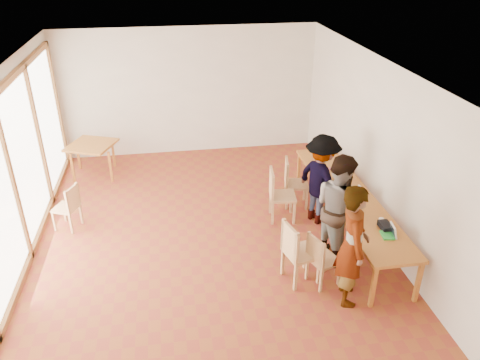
% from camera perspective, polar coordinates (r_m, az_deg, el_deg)
% --- Properties ---
extents(ground, '(8.00, 8.00, 0.00)m').
position_cam_1_polar(ground, '(8.28, -3.98, -7.47)').
color(ground, maroon).
rests_on(ground, ground).
extents(wall_back, '(6.00, 0.10, 3.00)m').
position_cam_1_polar(wall_back, '(11.26, -6.28, 10.63)').
color(wall_back, beige).
rests_on(wall_back, ground).
extents(wall_right, '(0.10, 8.00, 3.00)m').
position_cam_1_polar(wall_right, '(8.29, 16.80, 3.30)').
color(wall_right, beige).
rests_on(wall_right, ground).
extents(window_wall, '(0.10, 8.00, 3.00)m').
position_cam_1_polar(window_wall, '(7.89, -26.27, 0.27)').
color(window_wall, white).
rests_on(window_wall, ground).
extents(ceiling, '(6.00, 8.00, 0.04)m').
position_cam_1_polar(ceiling, '(7.00, -4.80, 13.24)').
color(ceiling, white).
rests_on(ceiling, wall_back).
extents(communal_table, '(0.80, 4.00, 0.75)m').
position_cam_1_polar(communal_table, '(8.40, 13.13, -1.99)').
color(communal_table, '#B77928').
rests_on(communal_table, ground).
extents(side_table, '(0.90, 0.90, 0.75)m').
position_cam_1_polar(side_table, '(10.70, -17.63, 3.81)').
color(side_table, '#B77928').
rests_on(side_table, ground).
extents(chair_near, '(0.52, 0.52, 0.46)m').
position_cam_1_polar(chair_near, '(7.13, 9.70, -9.03)').
color(chair_near, tan).
rests_on(chair_near, ground).
extents(chair_mid, '(0.58, 0.58, 0.54)m').
position_cam_1_polar(chair_mid, '(7.09, 6.81, -8.11)').
color(chair_mid, tan).
rests_on(chair_mid, ground).
extents(chair_far, '(0.52, 0.52, 0.53)m').
position_cam_1_polar(chair_far, '(8.60, 4.54, -1.21)').
color(chair_far, tan).
rests_on(chair_far, ground).
extents(chair_empty, '(0.52, 0.52, 0.51)m').
position_cam_1_polar(chair_empty, '(9.10, 6.29, 0.23)').
color(chair_empty, tan).
rests_on(chair_empty, ground).
extents(chair_spare, '(0.52, 0.52, 0.45)m').
position_cam_1_polar(chair_spare, '(8.88, -20.10, -2.65)').
color(chair_spare, tan).
rests_on(chair_spare, ground).
extents(person_near, '(0.57, 0.75, 1.86)m').
position_cam_1_polar(person_near, '(6.74, 13.55, -7.75)').
color(person_near, gray).
rests_on(person_near, ground).
extents(person_mid, '(0.91, 1.04, 1.83)m').
position_cam_1_polar(person_mid, '(7.61, 11.98, -3.30)').
color(person_mid, gray).
rests_on(person_mid, ground).
extents(person_far, '(1.01, 1.26, 1.70)m').
position_cam_1_polar(person_far, '(8.55, 9.86, 0.05)').
color(person_far, gray).
rests_on(person_far, ground).
extents(laptop_near, '(0.23, 0.26, 0.20)m').
position_cam_1_polar(laptop_near, '(7.38, 17.85, -6.15)').
color(laptop_near, green).
rests_on(laptop_near, communal_table).
extents(laptop_mid, '(0.23, 0.25, 0.19)m').
position_cam_1_polar(laptop_mid, '(8.30, 14.40, -1.72)').
color(laptop_mid, green).
rests_on(laptop_mid, communal_table).
extents(laptop_far, '(0.23, 0.26, 0.21)m').
position_cam_1_polar(laptop_far, '(8.73, 12.64, 0.06)').
color(laptop_far, green).
rests_on(laptop_far, communal_table).
extents(yellow_mug, '(0.15, 0.15, 0.09)m').
position_cam_1_polar(yellow_mug, '(8.91, 11.68, 0.65)').
color(yellow_mug, yellow).
rests_on(yellow_mug, communal_table).
extents(green_bottle, '(0.07, 0.07, 0.28)m').
position_cam_1_polar(green_bottle, '(9.45, 10.35, 3.02)').
color(green_bottle, '#176633').
rests_on(green_bottle, communal_table).
extents(clear_glass, '(0.07, 0.07, 0.09)m').
position_cam_1_polar(clear_glass, '(9.40, 9.76, 2.30)').
color(clear_glass, silver).
rests_on(clear_glass, communal_table).
extents(condiment_cup, '(0.08, 0.08, 0.06)m').
position_cam_1_polar(condiment_cup, '(7.71, 16.84, -4.69)').
color(condiment_cup, white).
rests_on(condiment_cup, communal_table).
extents(pink_phone, '(0.05, 0.10, 0.01)m').
position_cam_1_polar(pink_phone, '(9.20, 11.00, 1.34)').
color(pink_phone, '#CA4675').
rests_on(pink_phone, communal_table).
extents(black_pouch, '(0.16, 0.26, 0.09)m').
position_cam_1_polar(black_pouch, '(7.54, 17.31, -5.39)').
color(black_pouch, black).
rests_on(black_pouch, communal_table).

